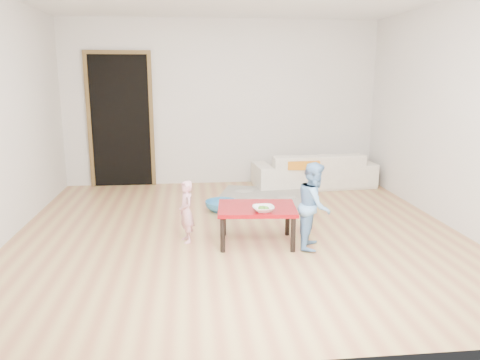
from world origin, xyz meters
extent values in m
cube|color=#AB6F49|center=(0.00, 0.00, 0.00)|extent=(5.00, 5.00, 0.01)
cube|color=silver|center=(0.00, 2.50, 1.30)|extent=(5.00, 0.02, 2.60)
cube|color=silver|center=(2.50, 0.00, 1.30)|extent=(0.02, 5.00, 2.60)
imported|color=white|center=(1.42, 2.05, 0.27)|extent=(1.93, 0.87, 0.55)
cube|color=orange|center=(1.17, 1.82, 0.43)|extent=(0.52, 0.47, 0.13)
imported|color=white|center=(0.20, -0.57, 0.43)|extent=(0.22, 0.22, 0.05)
imported|color=#DF6682|center=(-0.58, -0.26, 0.33)|extent=(0.23, 0.28, 0.67)
imported|color=#63A5E5|center=(0.73, -0.56, 0.45)|extent=(0.47, 0.52, 0.89)
imported|color=teal|center=(-0.13, 0.84, 0.07)|extent=(0.43, 0.43, 0.13)
camera|label=1|loc=(-0.52, -5.05, 1.76)|focal=35.00mm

